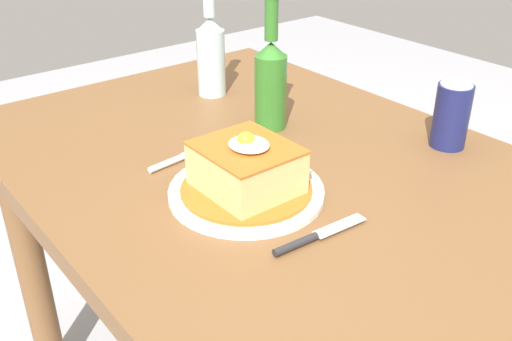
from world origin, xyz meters
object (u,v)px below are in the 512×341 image
object	(u,v)px
beer_bottle_clear	(211,52)
beer_bottle_green	(271,81)
fork	(176,160)
main_plate	(246,191)
soda_can	(451,116)
knife	(309,239)

from	to	relation	value
beer_bottle_clear	beer_bottle_green	bearing A→B (deg)	-3.63
fork	main_plate	bearing A→B (deg)	9.31
beer_bottle_clear	fork	bearing A→B (deg)	-45.61
main_plate	fork	distance (m)	0.17
beer_bottle_green	beer_bottle_clear	xyz separation A→B (m)	(-0.23, 0.01, 0.00)
main_plate	fork	world-z (taller)	main_plate
beer_bottle_green	soda_can	bearing A→B (deg)	36.78
beer_bottle_green	beer_bottle_clear	distance (m)	0.23
knife	beer_bottle_clear	world-z (taller)	beer_bottle_clear
knife	beer_bottle_clear	bearing A→B (deg)	158.07
main_plate	beer_bottle_clear	bearing A→B (deg)	151.99
main_plate	beer_bottle_clear	world-z (taller)	beer_bottle_clear
fork	beer_bottle_clear	size ratio (longest dim) A/B	0.53
main_plate	soda_can	world-z (taller)	soda_can
fork	soda_can	xyz separation A→B (m)	(0.26, 0.44, 0.06)
soda_can	beer_bottle_green	world-z (taller)	beer_bottle_green
knife	main_plate	bearing A→B (deg)	176.30
fork	knife	bearing A→B (deg)	3.09
knife	beer_bottle_clear	xyz separation A→B (m)	(-0.58, 0.23, 0.09)
beer_bottle_green	main_plate	bearing A→B (deg)	-47.75
soda_can	fork	bearing A→B (deg)	-120.65
beer_bottle_green	beer_bottle_clear	bearing A→B (deg)	176.37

